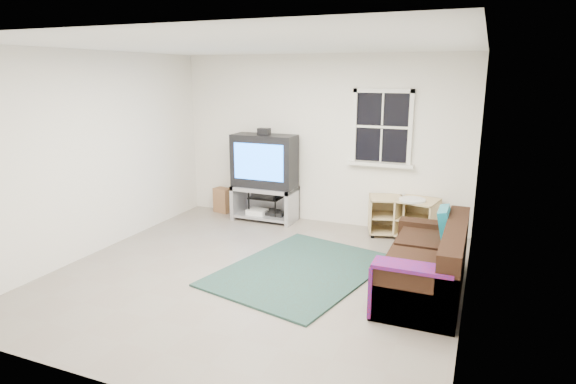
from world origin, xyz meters
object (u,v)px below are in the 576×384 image
at_px(sofa, 427,266).
at_px(side_table_right, 418,216).
at_px(tv_unit, 265,170).
at_px(av_rack, 266,192).
at_px(side_table_left, 385,214).

bearing_deg(sofa, side_table_right, 101.05).
relative_size(tv_unit, sofa, 0.82).
xyz_separation_m(tv_unit, av_rack, (-0.01, 0.07, -0.37)).
bearing_deg(side_table_left, av_rack, 179.49).
relative_size(tv_unit, av_rack, 1.46).
distance_m(av_rack, sofa, 3.29).
height_order(tv_unit, sofa, tv_unit).
bearing_deg(side_table_right, av_rack, 178.83).
distance_m(side_table_left, side_table_right, 0.47).
bearing_deg(side_table_left, side_table_right, -3.92).
relative_size(tv_unit, side_table_right, 2.43).
relative_size(tv_unit, side_table_left, 2.52).
bearing_deg(av_rack, side_table_right, -1.17).
relative_size(side_table_right, sofa, 0.34).
distance_m(tv_unit, sofa, 3.28).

